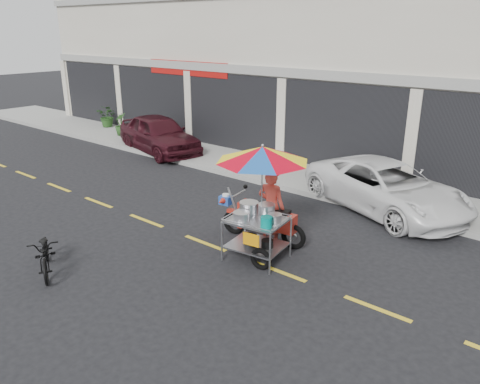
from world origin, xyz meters
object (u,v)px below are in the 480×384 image
Objects in this scene: white_pickup at (386,187)px; food_vendor_rig at (264,184)px; maroon_sedan at (159,134)px; near_bicycle at (45,253)px.

white_pickup is 4.15m from food_vendor_rig.
white_pickup is (9.06, -0.28, -0.08)m from maroon_sedan.
white_pickup is 2.99× the size of near_bicycle.
white_pickup is at bearing 68.01° from food_vendor_rig.
near_bicycle is (-3.70, -7.29, -0.23)m from white_pickup.
near_bicycle is 4.45m from food_vendor_rig.
food_vendor_rig is (8.06, -4.22, 0.80)m from maroon_sedan.
maroon_sedan is 1.62× the size of food_vendor_rig.
food_vendor_rig is (-1.00, -3.94, 0.88)m from white_pickup.
near_bicycle is at bearing -136.66° from food_vendor_rig.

